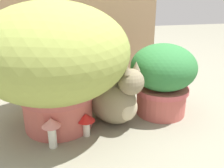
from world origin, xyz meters
The scene contains 7 objects.
ground_plane centered at (0.00, 0.00, 0.00)m, with size 6.00×6.00×0.00m, color gray.
cardboard_backdrop centered at (0.09, 0.54, 0.39)m, with size 1.00×0.03×0.77m, color tan.
grass_planter centered at (-0.06, 0.01, 0.32)m, with size 0.63×0.63×0.55m.
leafy_planter centered at (0.44, 0.03, 0.19)m, with size 0.31×0.31×0.35m.
cat centered at (0.19, -0.02, 0.12)m, with size 0.29×0.37×0.32m.
mushroom_ornament_red centered at (0.05, -0.10, 0.07)m, with size 0.08×0.08×0.10m.
mushroom_ornament_pink centered at (-0.09, -0.16, 0.09)m, with size 0.07×0.07×0.13m.
Camera 1 is at (-0.04, -1.01, 0.58)m, focal length 39.82 mm.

